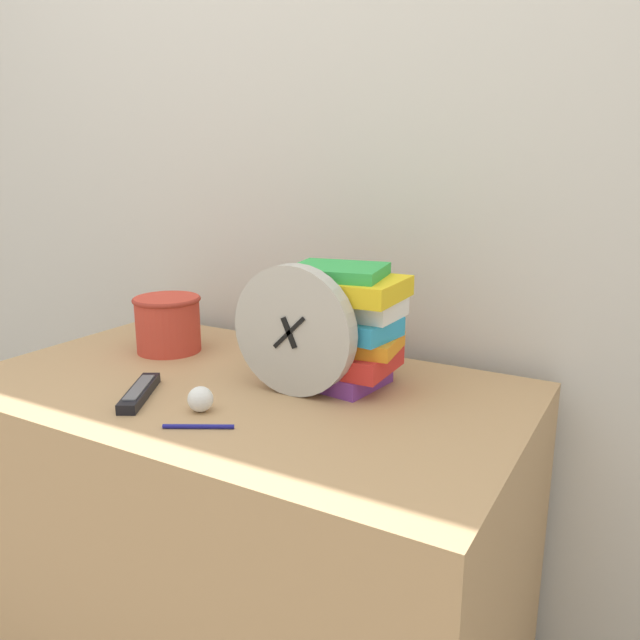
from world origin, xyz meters
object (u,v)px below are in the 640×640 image
book_stack (345,325)px  pen (198,426)px  tv_remote (139,392)px  basket (168,322)px  crumpled_paper_ball (200,399)px  desk_clock (294,331)px

book_stack → pen: size_ratio=2.19×
tv_remote → pen: tv_remote is taller
basket → crumpled_paper_ball: size_ratio=3.40×
book_stack → basket: 0.49m
tv_remote → crumpled_paper_ball: crumpled_paper_ball is taller
desk_clock → pen: bearing=-104.0°
crumpled_paper_ball → desk_clock: bearing=57.4°
pen → desk_clock: bearing=76.0°
crumpled_paper_ball → tv_remote: bearing=-178.0°
desk_clock → tv_remote: desk_clock is taller
book_stack → crumpled_paper_ball: (-0.16, -0.27, -0.10)m
book_stack → pen: (-0.11, -0.33, -0.12)m
book_stack → tv_remote: (-0.31, -0.28, -0.12)m
book_stack → basket: book_stack is taller
book_stack → crumpled_paper_ball: 0.33m
desk_clock → crumpled_paper_ball: 0.22m
desk_clock → book_stack: size_ratio=1.06×
book_stack → tv_remote: 0.43m
desk_clock → book_stack: (0.06, 0.11, -0.01)m
basket → tv_remote: basket is taller
desk_clock → tv_remote: size_ratio=1.47×
book_stack → crumpled_paper_ball: bearing=-121.0°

